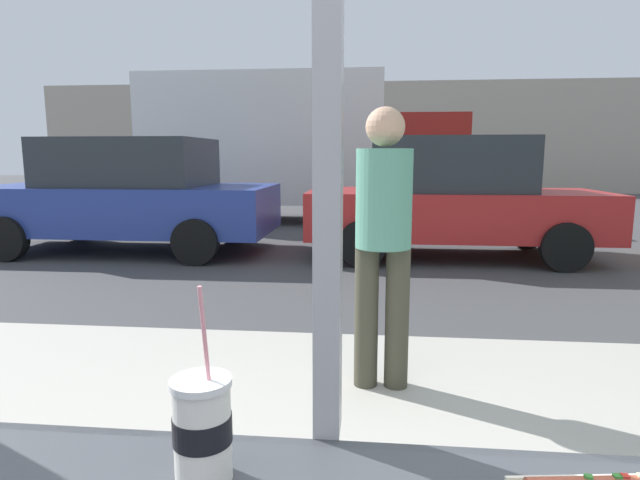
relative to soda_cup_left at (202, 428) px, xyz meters
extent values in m
plane|color=#424244|center=(0.19, 8.10, -1.04)|extent=(60.00, 60.00, 0.00)
cube|color=#B2ADA3|center=(0.19, 1.70, -0.98)|extent=(16.00, 2.80, 0.12)
cube|color=#2A2C30|center=(0.19, 0.13, -0.10)|extent=(2.09, 0.02, 0.02)
cube|color=#9E9EA3|center=(0.19, 0.18, 0.66)|extent=(0.05, 0.08, 1.50)
cube|color=#A89E8E|center=(0.19, 21.64, 1.19)|extent=(28.00, 1.20, 4.45)
cylinder|color=white|center=(0.00, 0.00, -0.01)|extent=(0.09, 0.09, 0.16)
cylinder|color=black|center=(0.00, 0.00, 0.00)|extent=(0.10, 0.10, 0.05)
cylinder|color=black|center=(0.00, 0.00, 0.07)|extent=(0.09, 0.09, 0.01)
cylinder|color=white|center=(0.00, 0.00, 0.08)|extent=(0.10, 0.10, 0.01)
cylinder|color=pink|center=(0.01, -0.01, 0.14)|extent=(0.01, 0.03, 0.20)
cube|color=#337A2D|center=(0.60, -0.01, -0.04)|extent=(0.01, 0.01, 0.01)
cube|color=red|center=(0.66, -0.01, -0.04)|extent=(0.01, 0.01, 0.01)
cube|color=#337A2D|center=(0.64, -0.01, -0.04)|extent=(0.01, 0.01, 0.01)
cube|color=#283D93|center=(-3.50, 6.99, -0.36)|extent=(4.46, 1.89, 0.70)
cube|color=#282D33|center=(-3.43, 6.99, 0.35)|extent=(2.32, 1.67, 0.72)
cylinder|color=black|center=(-2.12, 7.94, -0.72)|extent=(0.64, 0.18, 0.64)
cylinder|color=black|center=(-2.12, 6.04, -0.72)|extent=(0.64, 0.18, 0.64)
cylinder|color=black|center=(-4.89, 7.94, -0.72)|extent=(0.64, 0.18, 0.64)
cylinder|color=black|center=(-4.89, 6.04, -0.72)|extent=(0.64, 0.18, 0.64)
cube|color=red|center=(1.45, 6.99, -0.39)|extent=(4.20, 1.73, 0.66)
cube|color=#282D33|center=(1.35, 6.99, 0.33)|extent=(2.18, 1.52, 0.77)
cylinder|color=black|center=(2.75, 7.85, -0.72)|extent=(0.64, 0.18, 0.64)
cylinder|color=black|center=(2.75, 6.12, -0.72)|extent=(0.64, 0.18, 0.64)
cylinder|color=black|center=(0.15, 7.85, -0.72)|extent=(0.64, 0.18, 0.64)
cylinder|color=black|center=(0.15, 6.12, -0.72)|extent=(0.64, 0.18, 0.64)
cube|color=silver|center=(-2.17, 11.14, 0.80)|extent=(5.27, 2.20, 2.77)
cube|color=maroon|center=(1.27, 11.14, 0.36)|extent=(1.90, 2.10, 1.90)
cylinder|color=black|center=(1.27, 12.19, -0.59)|extent=(0.90, 0.24, 0.90)
cylinder|color=black|center=(1.27, 10.09, -0.59)|extent=(0.90, 0.24, 0.90)
cylinder|color=black|center=(-3.15, 12.24, -0.59)|extent=(0.90, 0.24, 0.90)
cylinder|color=black|center=(-3.15, 10.04, -0.59)|extent=(0.90, 0.24, 0.90)
cylinder|color=#403F31|center=(0.25, 2.21, -0.50)|extent=(0.14, 0.14, 0.84)
cylinder|color=#403F31|center=(0.43, 2.21, -0.50)|extent=(0.14, 0.14, 0.84)
cylinder|color=#55957D|center=(0.34, 2.21, 0.20)|extent=(0.32, 0.32, 0.56)
sphere|color=tan|center=(0.34, 2.21, 0.60)|extent=(0.22, 0.22, 0.22)
camera|label=1|loc=(0.27, -0.77, 0.44)|focal=29.36mm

